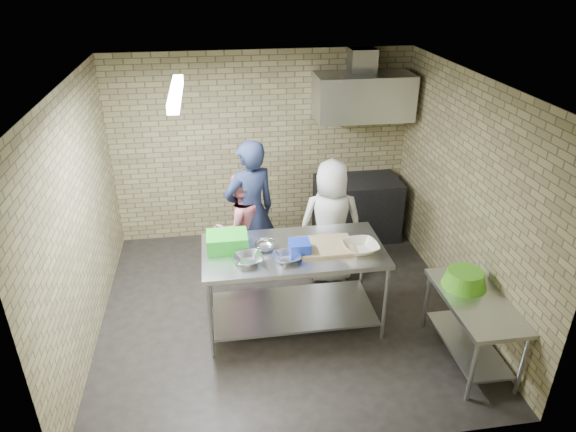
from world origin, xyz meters
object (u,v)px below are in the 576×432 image
object	(u,v)px
bottle_red	(363,98)
side_counter	(471,329)
bottle_green	(390,98)
green_basin	(465,278)
woman_white	(331,222)
prep_table	(293,286)
green_crate	(227,241)
man_navy	(250,212)
woman_pink	(240,227)
blue_tub	(300,248)
stove	(357,208)

from	to	relation	value
bottle_red	side_counter	bearing A→B (deg)	-82.38
bottle_green	green_basin	bearing A→B (deg)	-90.42
side_counter	woman_white	bearing A→B (deg)	122.70
prep_table	woman_white	bearing A→B (deg)	54.26
green_crate	man_navy	bearing A→B (deg)	70.49
green_basin	woman_pink	size ratio (longest dim) A/B	0.32
blue_tub	woman_pink	size ratio (longest dim) A/B	0.15
bottle_green	woman_pink	size ratio (longest dim) A/B	0.10
prep_table	bottle_red	world-z (taller)	bottle_red
green_crate	woman_white	size ratio (longest dim) A/B	0.27
stove	man_navy	xyz separation A→B (m)	(-1.64, -0.87, 0.49)
prep_table	woman_pink	distance (m)	1.20
bottle_red	woman_white	distance (m)	1.90
man_navy	woman_pink	distance (m)	0.25
bottle_green	woman_pink	bearing A→B (deg)	-154.08
man_navy	woman_white	world-z (taller)	man_navy
prep_table	bottle_green	xyz separation A→B (m)	(1.71, 2.13, 1.53)
bottle_green	blue_tub	bearing A→B (deg)	-126.59
prep_table	green_crate	world-z (taller)	green_crate
side_counter	prep_table	bearing A→B (deg)	153.40
prep_table	woman_pink	world-z (taller)	woman_pink
stove	prep_table	bearing A→B (deg)	-123.60
bottle_red	woman_white	world-z (taller)	bottle_red
stove	woman_white	bearing A→B (deg)	-121.78
stove	green_basin	xyz separation A→B (m)	(0.43, -2.50, 0.38)
bottle_green	prep_table	bearing A→B (deg)	-128.68
green_basin	bottle_green	bearing A→B (deg)	89.58
stove	woman_white	xyz separation A→B (m)	(-0.65, -1.04, 0.36)
side_counter	bottle_red	world-z (taller)	bottle_red
stove	green_crate	distance (m)	2.71
green_basin	woman_white	distance (m)	1.81
green_crate	woman_pink	world-z (taller)	woman_pink
man_navy	green_crate	bearing A→B (deg)	47.82
man_navy	woman_white	distance (m)	1.01
green_basin	man_navy	bearing A→B (deg)	141.68
green_crate	man_navy	world-z (taller)	man_navy
side_counter	woman_pink	world-z (taller)	woman_pink
bottle_green	man_navy	world-z (taller)	bottle_green
stove	green_crate	xyz separation A→B (m)	(-1.96, -1.77, 0.61)
stove	woman_pink	xyz separation A→B (m)	(-1.77, -0.84, 0.28)
side_counter	woman_pink	bearing A→B (deg)	139.19
woman_white	bottle_red	bearing A→B (deg)	-112.77
woman_pink	woman_white	size ratio (longest dim) A/B	0.90
stove	woman_white	size ratio (longest dim) A/B	0.74
green_crate	bottle_green	xyz separation A→B (m)	(2.41, 2.01, 0.95)
side_counter	bottle_red	distance (m)	3.44
side_counter	stove	size ratio (longest dim) A/B	1.00
bottle_green	green_crate	bearing A→B (deg)	-140.09
side_counter	woman_white	world-z (taller)	woman_white
side_counter	green_crate	size ratio (longest dim) A/B	2.76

